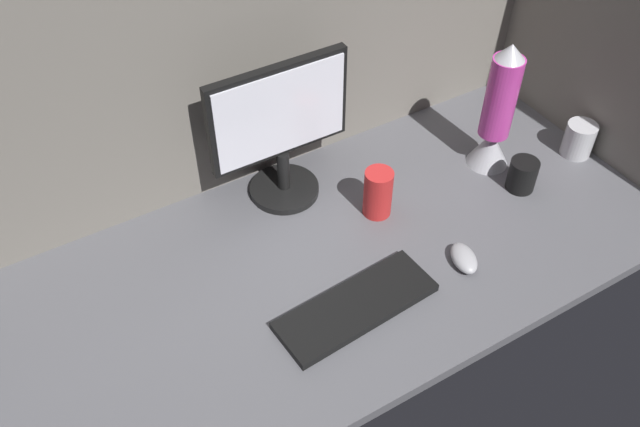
# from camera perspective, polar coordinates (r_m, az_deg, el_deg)

# --- Properties ---
(ground_plane) EXTENTS (1.80, 0.80, 0.03)m
(ground_plane) POSITION_cam_1_polar(r_m,az_deg,el_deg) (1.64, -0.02, -4.03)
(ground_plane) COLOR #515156
(cubicle_wall_back) EXTENTS (1.80, 0.05, 0.76)m
(cubicle_wall_back) POSITION_cam_1_polar(r_m,az_deg,el_deg) (1.64, -6.89, 13.83)
(cubicle_wall_back) COLOR slate
(cubicle_wall_back) RESTS_ON ground_plane
(cubicle_wall_side) EXTENTS (0.05, 0.80, 0.76)m
(cubicle_wall_side) POSITION_cam_1_polar(r_m,az_deg,el_deg) (1.89, 24.31, 14.64)
(cubicle_wall_side) COLOR slate
(cubicle_wall_side) RESTS_ON ground_plane
(monitor) EXTENTS (0.36, 0.18, 0.38)m
(monitor) POSITION_cam_1_polar(r_m,az_deg,el_deg) (1.66, -3.34, 7.10)
(monitor) COLOR black
(monitor) RESTS_ON ground_plane
(keyboard) EXTENTS (0.38, 0.16, 0.02)m
(keyboard) POSITION_cam_1_polar(r_m,az_deg,el_deg) (1.52, 3.03, -7.74)
(keyboard) COLOR black
(keyboard) RESTS_ON ground_plane
(mouse) EXTENTS (0.08, 0.11, 0.03)m
(mouse) POSITION_cam_1_polar(r_m,az_deg,el_deg) (1.63, 11.92, -3.67)
(mouse) COLOR #99999E
(mouse) RESTS_ON ground_plane
(mug_red_plastic) EXTENTS (0.07, 0.07, 0.13)m
(mug_red_plastic) POSITION_cam_1_polar(r_m,az_deg,el_deg) (1.69, 4.86, 1.73)
(mug_red_plastic) COLOR red
(mug_red_plastic) RESTS_ON ground_plane
(mug_black_travel) EXTENTS (0.07, 0.07, 0.09)m
(mug_black_travel) POSITION_cam_1_polar(r_m,az_deg,el_deg) (1.84, 16.53, 3.11)
(mug_black_travel) COLOR black
(mug_black_travel) RESTS_ON ground_plane
(mug_steel) EXTENTS (0.08, 0.08, 0.10)m
(mug_steel) POSITION_cam_1_polar(r_m,az_deg,el_deg) (2.00, 20.79, 5.81)
(mug_steel) COLOR #B2B2B7
(mug_steel) RESTS_ON ground_plane
(lava_lamp) EXTENTS (0.11, 0.11, 0.37)m
(lava_lamp) POSITION_cam_1_polar(r_m,az_deg,el_deg) (1.83, 14.53, 7.82)
(lava_lamp) COLOR #A5A5AD
(lava_lamp) RESTS_ON ground_plane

